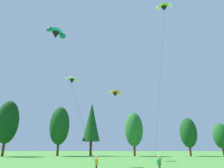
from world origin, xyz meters
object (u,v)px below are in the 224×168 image
(parafoil_kite_mid_lime_white, at_px, (164,7))
(kite_flyer_mid, at_px, (159,163))
(parafoil_kite_high_teal, at_px, (56,33))
(parafoil_kite_far_white, at_px, (72,80))
(parafoil_kite_low_orange, at_px, (115,93))
(kite_flyer_near, at_px, (96,164))

(parafoil_kite_mid_lime_white, bearing_deg, kite_flyer_mid, -117.86)
(parafoil_kite_high_teal, bearing_deg, parafoil_kite_far_white, 13.24)
(parafoil_kite_low_orange, bearing_deg, parafoil_kite_high_teal, -128.05)
(parafoil_kite_far_white, distance_m, parafoil_kite_low_orange, 13.14)
(parafoil_kite_mid_lime_white, relative_size, parafoil_kite_far_white, 2.02)
(parafoil_kite_far_white, bearing_deg, parafoil_kite_low_orange, 60.05)
(parafoil_kite_far_white, bearing_deg, parafoil_kite_high_teal, -166.76)
(kite_flyer_near, relative_size, parafoil_kite_mid_lime_white, 0.07)
(parafoil_kite_low_orange, bearing_deg, kite_flyer_mid, -78.54)
(parafoil_kite_far_white, bearing_deg, parafoil_kite_mid_lime_white, -4.36)
(kite_flyer_mid, xyz_separation_m, parafoil_kite_high_teal, (-13.48, 7.96, 18.86))
(parafoil_kite_far_white, height_order, parafoil_kite_low_orange, parafoil_kite_low_orange)
(parafoil_kite_high_teal, relative_size, parafoil_kite_mid_lime_white, 0.84)
(parafoil_kite_high_teal, xyz_separation_m, parafoil_kite_mid_lime_white, (17.46, -0.43, 4.32))
(parafoil_kite_mid_lime_white, bearing_deg, parafoil_kite_high_teal, 178.57)
(kite_flyer_near, distance_m, parafoil_kite_mid_lime_white, 26.53)
(parafoil_kite_high_teal, bearing_deg, kite_flyer_near, -48.97)
(kite_flyer_mid, distance_m, parafoil_kite_far_white, 17.64)
(kite_flyer_near, distance_m, parafoil_kite_low_orange, 24.19)
(kite_flyer_mid, relative_size, parafoil_kite_mid_lime_white, 0.07)
(parafoil_kite_high_teal, bearing_deg, parafoil_kite_mid_lime_white, -1.43)
(parafoil_kite_high_teal, distance_m, parafoil_kite_low_orange, 16.75)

